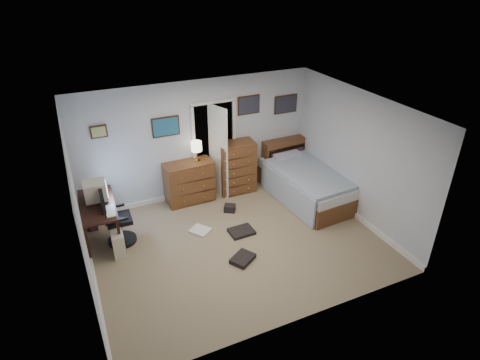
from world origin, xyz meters
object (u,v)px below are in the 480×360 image
object	(u,v)px
office_chair	(116,223)
tall_dresser	(236,167)
computer_desk	(93,213)
low_dresser	(189,182)
bed	(306,183)

from	to	relation	value
office_chair	tall_dresser	distance (m)	2.85
computer_desk	office_chair	xyz separation A→B (m)	(0.33, -0.23, -0.17)
low_dresser	tall_dresser	size ratio (longest dim) A/B	0.86
office_chair	low_dresser	bearing A→B (deg)	29.76
computer_desk	tall_dresser	xyz separation A→B (m)	(3.05, 0.62, 0.00)
bed	computer_desk	bearing A→B (deg)	172.60
office_chair	tall_dresser	xyz separation A→B (m)	(2.72, 0.85, 0.17)
bed	tall_dresser	bearing A→B (deg)	140.18
office_chair	bed	distance (m)	3.94
low_dresser	bed	world-z (taller)	low_dresser
computer_desk	low_dresser	world-z (taller)	low_dresser
bed	low_dresser	bearing A→B (deg)	154.47
computer_desk	office_chair	bearing A→B (deg)	-32.49
computer_desk	low_dresser	xyz separation A→B (m)	(1.98, 0.64, -0.13)
computer_desk	office_chair	size ratio (longest dim) A/B	1.24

